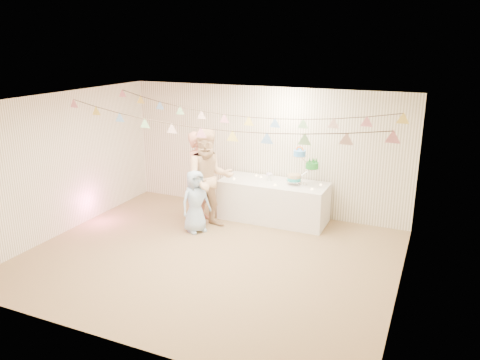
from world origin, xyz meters
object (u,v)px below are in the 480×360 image
at_px(table, 274,201).
at_px(cake_stand, 302,169).
at_px(person_adult_b, 209,179).
at_px(person_adult_a, 200,177).
at_px(person_child, 196,201).

relative_size(table, cake_stand, 3.02).
relative_size(table, person_adult_b, 1.10).
bearing_deg(person_adult_b, cake_stand, -8.82).
height_order(person_adult_a, person_adult_b, person_adult_b).
bearing_deg(person_adult_b, person_adult_a, 106.10).
relative_size(cake_stand, person_adult_b, 0.36).
xyz_separation_m(person_adult_a, person_child, (0.18, -0.52, -0.31)).
bearing_deg(cake_stand, table, -174.81).
xyz_separation_m(table, person_child, (-1.14, -1.15, 0.20)).
bearing_deg(person_child, cake_stand, -24.07).
bearing_deg(cake_stand, person_adult_b, -149.64).
bearing_deg(person_child, person_adult_a, 49.49).
height_order(cake_stand, person_adult_a, person_adult_a).
height_order(person_adult_b, person_child, person_adult_b).
bearing_deg(person_adult_b, person_child, -154.78).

